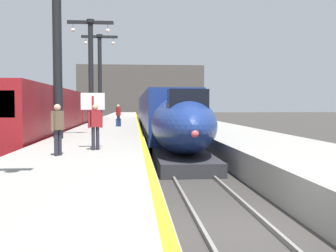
# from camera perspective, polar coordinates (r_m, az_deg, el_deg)

# --- Properties ---
(ground_plane) EXTENTS (260.00, 260.00, 0.00)m
(ground_plane) POSITION_cam_1_polar(r_m,az_deg,el_deg) (8.65, 10.21, -15.19)
(ground_plane) COLOR #33302D
(platform_left) EXTENTS (4.80, 110.00, 1.05)m
(platform_left) POSITION_cam_1_polar(r_m,az_deg,el_deg) (32.79, -8.38, -0.71)
(platform_left) COLOR gray
(platform_left) RESTS_ON ground
(platform_right) EXTENTS (4.80, 110.00, 1.05)m
(platform_right) POSITION_cam_1_polar(r_m,az_deg,el_deg) (33.33, 5.67, -0.63)
(platform_right) COLOR gray
(platform_right) RESTS_ON ground
(platform_left_safety_stripe) EXTENTS (0.20, 107.80, 0.01)m
(platform_left_safety_stripe) POSITION_cam_1_polar(r_m,az_deg,el_deg) (32.71, -4.39, 0.23)
(platform_left_safety_stripe) COLOR yellow
(platform_left_safety_stripe) RESTS_ON platform_left
(rail_main_left) EXTENTS (0.08, 110.00, 0.12)m
(rail_main_left) POSITION_cam_1_polar(r_m,az_deg,el_deg) (35.54, -2.80, -1.14)
(rail_main_left) COLOR slate
(rail_main_left) RESTS_ON ground
(rail_main_right) EXTENTS (0.08, 110.00, 0.12)m
(rail_main_right) POSITION_cam_1_polar(r_m,az_deg,el_deg) (35.64, -0.39, -1.12)
(rail_main_right) COLOR slate
(rail_main_right) RESTS_ON ground
(rail_secondary_left) EXTENTS (0.08, 110.00, 0.12)m
(rail_secondary_left) POSITION_cam_1_polar(r_m,az_deg,el_deg) (36.13, -15.75, -1.18)
(rail_secondary_left) COLOR slate
(rail_secondary_left) RESTS_ON ground
(rail_secondary_right) EXTENTS (0.08, 110.00, 0.12)m
(rail_secondary_right) POSITION_cam_1_polar(r_m,az_deg,el_deg) (35.89, -13.39, -1.18)
(rail_secondary_right) COLOR slate
(rail_secondary_right) RESTS_ON ground
(highspeed_train_main) EXTENTS (2.92, 38.38, 3.60)m
(highspeed_train_main) POSITION_cam_1_polar(r_m,az_deg,el_deg) (32.33, -1.25, 1.75)
(highspeed_train_main) COLOR navy
(highspeed_train_main) RESTS_ON ground
(regional_train_adjacent) EXTENTS (2.85, 36.60, 3.80)m
(regional_train_adjacent) POSITION_cam_1_polar(r_m,az_deg,el_deg) (34.65, -14.97, 2.08)
(regional_train_adjacent) COLOR maroon
(regional_train_adjacent) RESTS_ON ground
(station_column_mid) EXTENTS (4.00, 0.68, 10.24)m
(station_column_mid) POSITION_cam_1_polar(r_m,az_deg,el_deg) (20.25, -16.16, 15.63)
(station_column_mid) COLOR black
(station_column_mid) RESTS_ON platform_left
(station_column_far) EXTENTS (4.00, 0.68, 9.11)m
(station_column_far) POSITION_cam_1_polar(r_m,az_deg,el_deg) (34.88, -11.37, 9.38)
(station_column_far) COLOR black
(station_column_far) RESTS_ON platform_left
(station_column_distant) EXTENTS (4.00, 0.68, 9.46)m
(station_column_distant) POSITION_cam_1_polar(r_m,az_deg,el_deg) (43.90, -10.07, 8.34)
(station_column_distant) COLOR black
(station_column_distant) RESTS_ON platform_left
(passenger_near_edge) EXTENTS (0.38, 0.51, 1.69)m
(passenger_near_edge) POSITION_cam_1_polar(r_m,az_deg,el_deg) (29.90, -7.37, 1.83)
(passenger_near_edge) COLOR #23232D
(passenger_near_edge) RESTS_ON platform_left
(passenger_mid_platform) EXTENTS (0.39, 0.50, 1.69)m
(passenger_mid_platform) POSITION_cam_1_polar(r_m,az_deg,el_deg) (13.05, -16.05, 0.07)
(passenger_mid_platform) COLOR #23232D
(passenger_mid_platform) RESTS_ON platform_left
(passenger_far_waiting) EXTENTS (0.51, 0.37, 1.69)m
(passenger_far_waiting) POSITION_cam_1_polar(r_m,az_deg,el_deg) (14.37, -10.73, 0.41)
(passenger_far_waiting) COLOR #23232D
(passenger_far_waiting) RESTS_ON platform_left
(rolling_suitcase) EXTENTS (0.40, 0.22, 0.98)m
(rolling_suitcase) POSITION_cam_1_polar(r_m,az_deg,el_deg) (30.00, -7.35, 0.53)
(rolling_suitcase) COLOR navy
(rolling_suitcase) RESTS_ON platform_left
(departure_info_board) EXTENTS (0.90, 0.10, 2.12)m
(departure_info_board) POSITION_cam_1_polar(r_m,az_deg,el_deg) (14.94, -11.07, 2.49)
(departure_info_board) COLOR maroon
(departure_info_board) RESTS_ON platform_left
(terminus_back_wall) EXTENTS (36.00, 2.00, 14.00)m
(terminus_back_wall) POSITION_cam_1_polar(r_m,az_deg,el_deg) (110.02, -4.02, 5.38)
(terminus_back_wall) COLOR #4C4742
(terminus_back_wall) RESTS_ON ground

